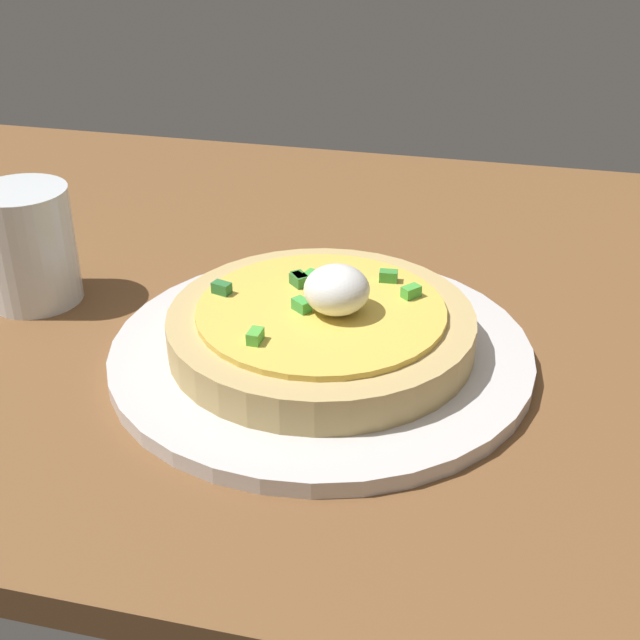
{
  "coord_description": "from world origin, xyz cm",
  "views": [
    {
      "loc": [
        11.82,
        -59.95,
        34.22
      ],
      "look_at": [
        -0.08,
        -10.34,
        5.35
      ],
      "focal_mm": 48.42,
      "sensor_mm": 36.0,
      "label": 1
    }
  ],
  "objects": [
    {
      "name": "dining_table",
      "position": [
        0.0,
        0.0,
        1.1
      ],
      "size": [
        109.91,
        68.68,
        2.2
      ],
      "primitive_type": "cube",
      "color": "brown",
      "rests_on": "ground"
    },
    {
      "name": "plate",
      "position": [
        -0.08,
        -10.34,
        2.77
      ],
      "size": [
        29.15,
        29.15,
        1.14
      ],
      "primitive_type": "cylinder",
      "color": "silver",
      "rests_on": "dining_table"
    },
    {
      "name": "pizza",
      "position": [
        -0.03,
        -10.34,
        4.93
      ],
      "size": [
        20.98,
        20.98,
        6.21
      ],
      "color": "tan",
      "rests_on": "plate"
    },
    {
      "name": "cup_near",
      "position": [
        -23.82,
        -6.76,
        6.45
      ],
      "size": [
        7.07,
        7.07,
        9.12
      ],
      "color": "silver",
      "rests_on": "dining_table"
    }
  ]
}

